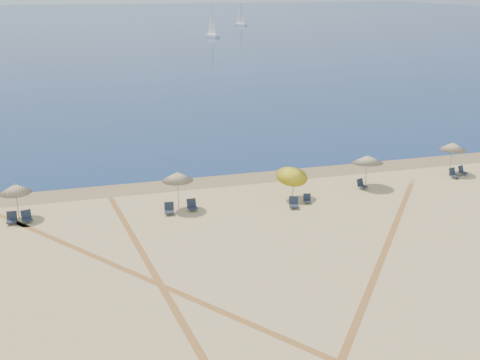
% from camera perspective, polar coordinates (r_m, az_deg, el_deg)
% --- Properties ---
extents(ocean, '(500.00, 500.00, 0.00)m').
position_cam_1_polar(ocean, '(239.58, -13.85, 15.38)').
color(ocean, '#0C2151').
rests_on(ocean, ground).
extents(wet_sand, '(500.00, 500.00, 0.00)m').
position_cam_1_polar(wet_sand, '(41.47, -1.49, 0.06)').
color(wet_sand, olive).
rests_on(wet_sand, ground).
extents(umbrella_1, '(1.89, 1.89, 2.29)m').
position_cam_1_polar(umbrella_1, '(36.54, -21.75, -0.81)').
color(umbrella_1, gray).
rests_on(umbrella_1, ground).
extents(umbrella_2, '(1.98, 1.98, 2.54)m').
position_cam_1_polar(umbrella_2, '(35.53, -6.33, 0.37)').
color(umbrella_2, gray).
rests_on(umbrella_2, ground).
extents(umbrella_3, '(2.13, 2.18, 2.43)m').
position_cam_1_polar(umbrella_3, '(37.34, 5.31, 0.68)').
color(umbrella_3, gray).
rests_on(umbrella_3, ground).
extents(umbrella_4, '(2.18, 2.22, 2.41)m').
position_cam_1_polar(umbrella_4, '(40.36, 12.76, 2.07)').
color(umbrella_4, gray).
rests_on(umbrella_4, ground).
extents(umbrella_5, '(1.97, 1.97, 2.48)m').
position_cam_1_polar(umbrella_5, '(45.09, 20.69, 3.21)').
color(umbrella_5, gray).
rests_on(umbrella_5, ground).
extents(chair_2, '(0.61, 0.71, 0.71)m').
position_cam_1_polar(chair_2, '(36.50, -22.06, -3.62)').
color(chair_2, '#1B212D').
rests_on(chair_2, ground).
extents(chair_3, '(0.71, 0.79, 0.70)m').
position_cam_1_polar(chair_3, '(36.40, -20.74, -3.52)').
color(chair_3, '#1B212D').
rests_on(chair_3, ground).
extents(chair_4, '(0.67, 0.76, 0.72)m').
position_cam_1_polar(chair_4, '(35.48, -7.16, -2.94)').
color(chair_4, '#1B212D').
rests_on(chair_4, ground).
extents(chair_5, '(0.62, 0.72, 0.71)m').
position_cam_1_polar(chair_5, '(35.91, -4.88, -2.58)').
color(chair_5, '#1B212D').
rests_on(chair_5, ground).
extents(chair_6, '(0.76, 0.83, 0.72)m').
position_cam_1_polar(chair_6, '(36.33, 5.46, -2.33)').
color(chair_6, '#1B212D').
rests_on(chair_6, ground).
extents(chair_7, '(0.63, 0.69, 0.59)m').
position_cam_1_polar(chair_7, '(37.24, 6.80, -1.92)').
color(chair_7, '#1B212D').
rests_on(chair_7, ground).
extents(chair_8, '(0.75, 0.81, 0.67)m').
position_cam_1_polar(chair_8, '(40.47, 12.17, -0.44)').
color(chair_8, '#1B212D').
rests_on(chair_8, ground).
extents(chair_9, '(0.76, 0.83, 0.72)m').
position_cam_1_polar(chair_9, '(44.65, 20.77, 0.61)').
color(chair_9, '#1B212D').
rests_on(chair_9, ground).
extents(chair_10, '(0.74, 0.79, 0.66)m').
position_cam_1_polar(chair_10, '(45.64, 21.53, 0.86)').
color(chair_10, '#1B212D').
rests_on(chair_10, ground).
extents(sailboat_0, '(3.53, 5.29, 7.81)m').
position_cam_1_polar(sailboat_0, '(203.74, 0.07, 16.01)').
color(sailboat_0, white).
rests_on(sailboat_0, ocean).
extents(sailboat_1, '(2.99, 5.78, 8.35)m').
position_cam_1_polar(sailboat_1, '(158.75, -2.84, 15.15)').
color(sailboat_1, white).
rests_on(sailboat_1, ocean).
extents(tire_tracks, '(51.72, 42.09, 0.00)m').
position_cam_1_polar(tire_tracks, '(28.15, -0.94, -9.66)').
color(tire_tracks, tan).
rests_on(tire_tracks, ground).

